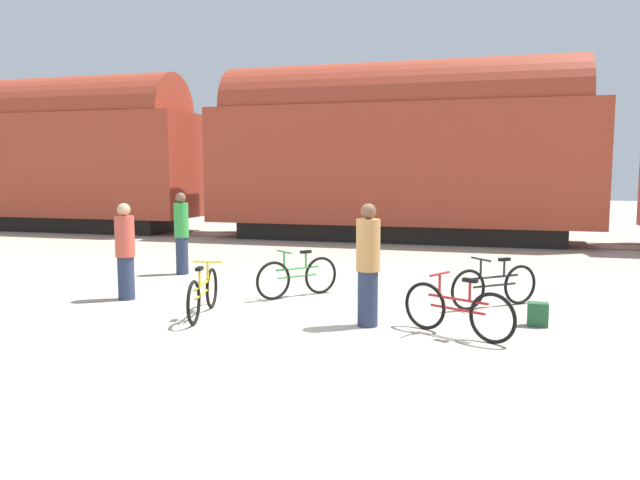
# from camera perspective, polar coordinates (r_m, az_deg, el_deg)

# --- Properties ---
(ground_plane) EXTENTS (80.00, 80.00, 0.00)m
(ground_plane) POSITION_cam_1_polar(r_m,az_deg,el_deg) (9.47, -3.34, -7.12)
(ground_plane) COLOR #B2A893
(freight_train) EXTENTS (38.19, 2.85, 5.53)m
(freight_train) POSITION_cam_1_polar(r_m,az_deg,el_deg) (19.79, 7.08, 8.44)
(freight_train) COLOR black
(freight_train) RESTS_ON ground_plane
(rail_near) EXTENTS (50.19, 0.07, 0.01)m
(rail_near) POSITION_cam_1_polar(r_m,az_deg,el_deg) (19.20, 6.64, -0.21)
(rail_near) COLOR #4C4238
(rail_near) RESTS_ON ground_plane
(rail_far) EXTENTS (50.19, 0.07, 0.01)m
(rail_far) POSITION_cam_1_polar(r_m,az_deg,el_deg) (20.61, 7.28, 0.24)
(rail_far) COLOR #4C4238
(rail_far) RESTS_ON ground_plane
(bicycle_green) EXTENTS (1.10, 1.29, 0.83)m
(bicycle_green) POSITION_cam_1_polar(r_m,az_deg,el_deg) (10.93, -2.07, -3.37)
(bicycle_green) COLOR black
(bicycle_green) RESTS_ON ground_plane
(bicycle_yellow) EXTENTS (0.50, 1.72, 0.81)m
(bicycle_yellow) POSITION_cam_1_polar(r_m,az_deg,el_deg) (9.66, -10.63, -4.83)
(bicycle_yellow) COLOR black
(bicycle_yellow) RESTS_ON ground_plane
(bicycle_maroon) EXTENTS (1.52, 0.84, 0.83)m
(bicycle_maroon) POSITION_cam_1_polar(r_m,az_deg,el_deg) (8.56, 12.43, -6.28)
(bicycle_maroon) COLOR black
(bicycle_maroon) RESTS_ON ground_plane
(bicycle_black) EXTENTS (1.34, 1.16, 0.82)m
(bicycle_black) POSITION_cam_1_polar(r_m,az_deg,el_deg) (10.48, 15.67, -4.06)
(bicycle_black) COLOR black
(bicycle_black) RESTS_ON ground_plane
(person_in_tan) EXTENTS (0.34, 0.34, 1.75)m
(person_in_tan) POSITION_cam_1_polar(r_m,az_deg,el_deg) (8.83, 4.41, -2.29)
(person_in_tan) COLOR #283351
(person_in_tan) RESTS_ON ground_plane
(person_in_red) EXTENTS (0.33, 0.33, 1.66)m
(person_in_red) POSITION_cam_1_polar(r_m,az_deg,el_deg) (11.14, -17.38, -0.99)
(person_in_red) COLOR #283351
(person_in_red) RESTS_ON ground_plane
(person_in_green) EXTENTS (0.30, 0.30, 1.74)m
(person_in_green) POSITION_cam_1_polar(r_m,az_deg,el_deg) (13.53, -12.55, 0.65)
(person_in_green) COLOR #283351
(person_in_green) RESTS_ON ground_plane
(backpack) EXTENTS (0.28, 0.20, 0.34)m
(backpack) POSITION_cam_1_polar(r_m,az_deg,el_deg) (9.45, 19.28, -6.44)
(backpack) COLOR #235633
(backpack) RESTS_ON ground_plane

